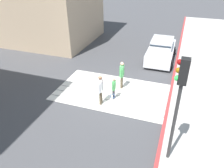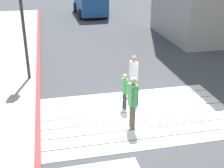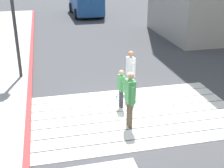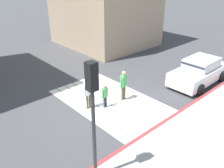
# 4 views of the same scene
# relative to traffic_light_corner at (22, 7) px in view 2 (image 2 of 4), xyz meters

# --- Properties ---
(ground_plane) EXTENTS (120.00, 120.00, 0.00)m
(ground_plane) POSITION_rel_traffic_light_corner_xyz_m (3.58, -3.85, -3.04)
(ground_plane) COLOR #424244
(crosswalk_stripes) EXTENTS (6.40, 3.80, 0.01)m
(crosswalk_stripes) POSITION_rel_traffic_light_corner_xyz_m (3.58, -3.85, -3.03)
(crosswalk_stripes) COLOR silver
(crosswalk_stripes) RESTS_ON ground
(curb_painted) EXTENTS (0.16, 40.00, 0.13)m
(curb_painted) POSITION_rel_traffic_light_corner_xyz_m (0.33, -3.85, -2.97)
(curb_painted) COLOR #BC3333
(curb_painted) RESTS_ON ground
(traffic_light_corner) EXTENTS (0.39, 0.28, 4.24)m
(traffic_light_corner) POSITION_rel_traffic_light_corner_xyz_m (0.00, 0.00, 0.00)
(traffic_light_corner) COLOR #2D2D2D
(traffic_light_corner) RESTS_ON ground
(pedestrian_adult_lead) EXTENTS (0.24, 0.49, 1.68)m
(pedestrian_adult_lead) POSITION_rel_traffic_light_corner_xyz_m (3.76, -2.59, -2.06)
(pedestrian_adult_lead) COLOR brown
(pedestrian_adult_lead) RESTS_ON ground
(pedestrian_adult_trailing) EXTENTS (0.24, 0.49, 1.68)m
(pedestrian_adult_trailing) POSITION_rel_traffic_light_corner_xyz_m (3.19, -4.50, -2.06)
(pedestrian_adult_trailing) COLOR brown
(pedestrian_adult_trailing) RESTS_ON ground
(pedestrian_child_with_racket) EXTENTS (0.28, 0.41, 1.29)m
(pedestrian_child_with_racket) POSITION_rel_traffic_light_corner_xyz_m (3.26, -3.26, -2.31)
(pedestrian_child_with_racket) COLOR #333338
(pedestrian_child_with_racket) RESTS_ON ground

